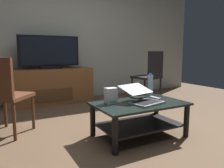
{
  "coord_description": "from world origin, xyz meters",
  "views": [
    {
      "loc": [
        -1.26,
        -1.91,
        0.94
      ],
      "look_at": [
        0.05,
        0.51,
        0.54
      ],
      "focal_mm": 34.98,
      "sensor_mm": 36.0,
      "label": 1
    }
  ],
  "objects_px": {
    "coffee_table": "(140,113)",
    "water_bottle_near": "(150,86)",
    "media_cabinet": "(51,86)",
    "router_box": "(111,96)",
    "television": "(50,53)",
    "laptop": "(142,97)",
    "tv_remote": "(155,98)",
    "side_chair": "(3,92)",
    "dining_chair": "(150,74)",
    "cell_phone": "(136,98)"
  },
  "relations": [
    {
      "from": "side_chair",
      "to": "dining_chair",
      "type": "bearing_deg",
      "value": 12.58
    },
    {
      "from": "television",
      "to": "tv_remote",
      "type": "height_order",
      "value": "television"
    },
    {
      "from": "coffee_table",
      "to": "water_bottle_near",
      "type": "distance_m",
      "value": 0.48
    },
    {
      "from": "water_bottle_near",
      "to": "side_chair",
      "type": "bearing_deg",
      "value": 163.37
    },
    {
      "from": "laptop",
      "to": "television",
      "type": "bearing_deg",
      "value": 104.42
    },
    {
      "from": "media_cabinet",
      "to": "cell_phone",
      "type": "relative_size",
      "value": 10.78
    },
    {
      "from": "water_bottle_near",
      "to": "cell_phone",
      "type": "height_order",
      "value": "water_bottle_near"
    },
    {
      "from": "side_chair",
      "to": "tv_remote",
      "type": "bearing_deg",
      "value": -22.12
    },
    {
      "from": "cell_phone",
      "to": "water_bottle_near",
      "type": "bearing_deg",
      "value": -15.02
    },
    {
      "from": "router_box",
      "to": "water_bottle_near",
      "type": "distance_m",
      "value": 0.63
    },
    {
      "from": "television",
      "to": "water_bottle_near",
      "type": "distance_m",
      "value": 2.04
    },
    {
      "from": "router_box",
      "to": "water_bottle_near",
      "type": "relative_size",
      "value": 0.6
    },
    {
      "from": "television",
      "to": "router_box",
      "type": "bearing_deg",
      "value": -83.82
    },
    {
      "from": "dining_chair",
      "to": "water_bottle_near",
      "type": "height_order",
      "value": "dining_chair"
    },
    {
      "from": "media_cabinet",
      "to": "television",
      "type": "height_order",
      "value": "television"
    },
    {
      "from": "television",
      "to": "cell_phone",
      "type": "height_order",
      "value": "television"
    },
    {
      "from": "cell_phone",
      "to": "side_chair",
      "type": "bearing_deg",
      "value": 141.72
    },
    {
      "from": "cell_phone",
      "to": "tv_remote",
      "type": "height_order",
      "value": "tv_remote"
    },
    {
      "from": "media_cabinet",
      "to": "coffee_table",
      "type": "bearing_deg",
      "value": -76.51
    },
    {
      "from": "television",
      "to": "dining_chair",
      "type": "bearing_deg",
      "value": -25.1
    },
    {
      "from": "television",
      "to": "dining_chair",
      "type": "height_order",
      "value": "television"
    },
    {
      "from": "tv_remote",
      "to": "water_bottle_near",
      "type": "bearing_deg",
      "value": 67.95
    },
    {
      "from": "coffee_table",
      "to": "router_box",
      "type": "distance_m",
      "value": 0.38
    },
    {
      "from": "side_chair",
      "to": "water_bottle_near",
      "type": "relative_size",
      "value": 3.12
    },
    {
      "from": "side_chair",
      "to": "router_box",
      "type": "distance_m",
      "value": 1.2
    },
    {
      "from": "media_cabinet",
      "to": "side_chair",
      "type": "distance_m",
      "value": 1.59
    },
    {
      "from": "dining_chair",
      "to": "laptop",
      "type": "bearing_deg",
      "value": -131.22
    },
    {
      "from": "media_cabinet",
      "to": "water_bottle_near",
      "type": "xyz_separation_m",
      "value": [
        0.83,
        -1.84,
        0.2
      ]
    },
    {
      "from": "television",
      "to": "water_bottle_near",
      "type": "bearing_deg",
      "value": -65.55
    },
    {
      "from": "tv_remote",
      "to": "media_cabinet",
      "type": "bearing_deg",
      "value": 106.43
    },
    {
      "from": "router_box",
      "to": "tv_remote",
      "type": "bearing_deg",
      "value": -5.24
    },
    {
      "from": "water_bottle_near",
      "to": "media_cabinet",
      "type": "bearing_deg",
      "value": 114.2
    },
    {
      "from": "dining_chair",
      "to": "cell_phone",
      "type": "bearing_deg",
      "value": -134.61
    },
    {
      "from": "dining_chair",
      "to": "router_box",
      "type": "distance_m",
      "value": 1.85
    },
    {
      "from": "water_bottle_near",
      "to": "tv_remote",
      "type": "height_order",
      "value": "water_bottle_near"
    },
    {
      "from": "dining_chair",
      "to": "router_box",
      "type": "height_order",
      "value": "dining_chair"
    },
    {
      "from": "media_cabinet",
      "to": "television",
      "type": "xyz_separation_m",
      "value": [
        0.0,
        -0.02,
        0.6
      ]
    },
    {
      "from": "cell_phone",
      "to": "tv_remote",
      "type": "distance_m",
      "value": 0.22
    },
    {
      "from": "media_cabinet",
      "to": "cell_phone",
      "type": "distance_m",
      "value": 1.96
    },
    {
      "from": "side_chair",
      "to": "laptop",
      "type": "relative_size",
      "value": 1.84
    },
    {
      "from": "television",
      "to": "laptop",
      "type": "bearing_deg",
      "value": -75.58
    },
    {
      "from": "tv_remote",
      "to": "cell_phone",
      "type": "bearing_deg",
      "value": 135.25
    },
    {
      "from": "coffee_table",
      "to": "media_cabinet",
      "type": "relative_size",
      "value": 0.67
    },
    {
      "from": "side_chair",
      "to": "router_box",
      "type": "relative_size",
      "value": 5.22
    },
    {
      "from": "laptop",
      "to": "dining_chair",
      "type": "bearing_deg",
      "value": 48.78
    },
    {
      "from": "media_cabinet",
      "to": "laptop",
      "type": "bearing_deg",
      "value": -75.73
    },
    {
      "from": "coffee_table",
      "to": "television",
      "type": "xyz_separation_m",
      "value": [
        -0.5,
        2.06,
        0.66
      ]
    },
    {
      "from": "media_cabinet",
      "to": "router_box",
      "type": "height_order",
      "value": "media_cabinet"
    },
    {
      "from": "dining_chair",
      "to": "media_cabinet",
      "type": "bearing_deg",
      "value": 154.29
    },
    {
      "from": "coffee_table",
      "to": "television",
      "type": "height_order",
      "value": "television"
    }
  ]
}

